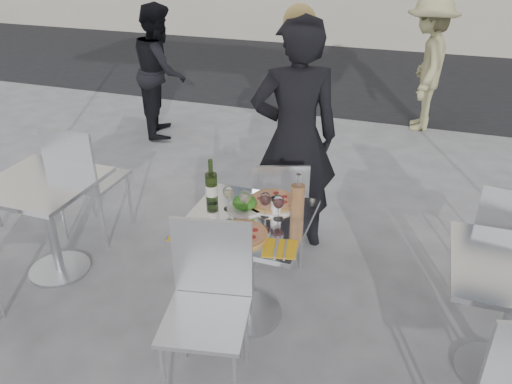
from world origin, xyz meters
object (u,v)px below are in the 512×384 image
(wineglass_white_b, at_px, (245,198))
(napkin_right, at_px, (280,248))
(pedestrian_b, at_px, (426,65))
(pizza_far, at_px, (273,201))
(side_chair_lfar, at_px, (82,174))
(wineglass_red_a, at_px, (265,200))
(wineglass_white_a, at_px, (228,193))
(napkin_left, at_px, (187,233))
(main_table, at_px, (248,248))
(side_chair_rfar, at_px, (509,238))
(pedestrian_a, at_px, (160,71))
(pizza_near, at_px, (241,234))
(side_table_left, at_px, (46,208))
(wineglass_red_b, at_px, (279,203))
(salad_plate, at_px, (245,204))
(chair_near, at_px, (209,295))
(wine_bottle, at_px, (211,187))
(chair_far, at_px, (279,204))
(carafe, at_px, (298,201))
(sugar_shaker, at_px, (276,206))
(woman_diner, at_px, (295,139))

(wineglass_white_b, relative_size, napkin_right, 0.75)
(pedestrian_b, distance_m, pizza_far, 3.86)
(side_chair_lfar, height_order, wineglass_red_a, side_chair_lfar)
(wineglass_white_a, height_order, napkin_left, wineglass_white_a)
(main_table, height_order, side_chair_lfar, side_chair_lfar)
(side_chair_rfar, xyz_separation_m, wineglass_red_a, (-1.43, -0.54, 0.30))
(side_chair_rfar, height_order, wineglass_red_a, side_chair_rfar)
(pedestrian_a, bearing_deg, pizza_near, -169.33)
(pizza_near, relative_size, wineglass_white_a, 1.94)
(side_table_left, relative_size, wineglass_red_a, 4.76)
(wineglass_red_a, xyz_separation_m, wineglass_red_b, (0.08, -0.01, 0.00))
(salad_plate, bearing_deg, napkin_left, -120.28)
(main_table, relative_size, pedestrian_a, 0.49)
(chair_near, relative_size, wineglass_red_b, 6.06)
(wine_bottle, bearing_deg, wineglass_white_a, -16.53)
(salad_plate, xyz_separation_m, wine_bottle, (-0.22, 0.00, 0.08))
(salad_plate, height_order, wineglass_white_b, wineglass_white_b)
(side_chair_lfar, relative_size, pizza_near, 3.23)
(chair_far, relative_size, salad_plate, 3.91)
(main_table, height_order, pedestrian_a, pedestrian_a)
(pizza_far, distance_m, wineglass_white_b, 0.23)
(wineglass_white_a, distance_m, napkin_right, 0.53)
(pedestrian_b, bearing_deg, pizza_near, -14.40)
(side_chair_lfar, height_order, wineglass_white_a, side_chair_lfar)
(side_table_left, xyz_separation_m, chair_far, (1.51, 0.63, -0.03))
(wineglass_white_b, distance_m, wineglass_red_b, 0.21)
(main_table, distance_m, pizza_far, 0.32)
(pedestrian_a, xyz_separation_m, wineglass_red_b, (2.28, -2.75, 0.09))
(side_chair_rfar, distance_m, salad_plate, 1.67)
(chair_far, distance_m, wineglass_red_a, 0.68)
(pizza_near, relative_size, wine_bottle, 1.04)
(wine_bottle, relative_size, carafe, 1.02)
(napkin_left, height_order, napkin_right, same)
(chair_far, bearing_deg, sugar_shaker, 83.48)
(side_chair_rfar, height_order, wineglass_white_b, side_chair_rfar)
(side_table_left, bearing_deg, salad_plate, 3.90)
(pizza_near, distance_m, wineglass_white_a, 0.33)
(pizza_near, distance_m, salad_plate, 0.30)
(side_table_left, bearing_deg, pedestrian_a, 102.13)
(main_table, relative_size, pizza_far, 2.26)
(pedestrian_a, height_order, sugar_shaker, pedestrian_a)
(wineglass_white_b, bearing_deg, chair_far, 85.72)
(woman_diner, relative_size, pizza_far, 5.41)
(carafe, bearing_deg, chair_far, 116.06)
(side_chair_rfar, distance_m, pedestrian_a, 4.25)
(salad_plate, relative_size, wineglass_red_a, 1.40)
(wineglass_red_b, bearing_deg, pedestrian_b, 80.14)
(wineglass_red_b, bearing_deg, napkin_left, -143.97)
(side_chair_lfar, distance_m, pizza_far, 1.65)
(wineglass_red_b, bearing_deg, wineglass_white_a, 177.60)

